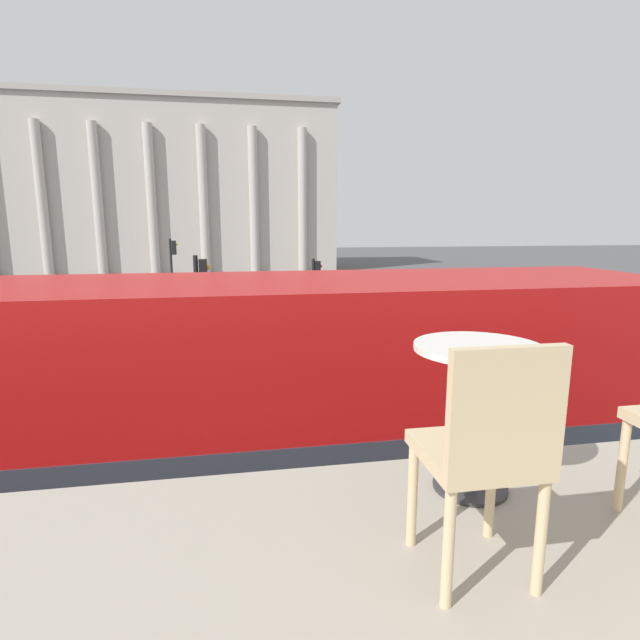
% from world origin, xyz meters
% --- Properties ---
extents(double_decker_bus, '(11.12, 2.67, 4.25)m').
position_xyz_m(double_decker_bus, '(-0.10, 3.49, 2.37)').
color(double_decker_bus, black).
rests_on(double_decker_bus, ground_plane).
extents(cafe_dining_table, '(0.60, 0.60, 0.73)m').
position_xyz_m(cafe_dining_table, '(1.15, -0.35, 4.17)').
color(cafe_dining_table, '#2D2D30').
rests_on(cafe_dining_table, cafe_floor_slab).
extents(cafe_chair_0, '(0.40, 0.40, 0.91)m').
position_xyz_m(cafe_chair_0, '(0.88, -0.96, 4.15)').
color(cafe_chair_0, '#D1B789').
rests_on(cafe_chair_0, cafe_floor_slab).
extents(plaza_building_left, '(36.57, 11.83, 16.98)m').
position_xyz_m(plaza_building_left, '(-7.26, 53.58, 8.49)').
color(plaza_building_left, '#BCB2A8').
rests_on(plaza_building_left, ground_plane).
extents(traffic_light_near, '(0.42, 0.24, 4.14)m').
position_xyz_m(traffic_light_near, '(-0.80, 10.44, 2.69)').
color(traffic_light_near, black).
rests_on(traffic_light_near, ground_plane).
extents(traffic_light_mid, '(0.42, 0.24, 3.56)m').
position_xyz_m(traffic_light_mid, '(3.26, 16.98, 2.34)').
color(traffic_light_mid, black).
rests_on(traffic_light_mid, ground_plane).
extents(traffic_light_far, '(0.42, 0.24, 4.18)m').
position_xyz_m(traffic_light_far, '(-2.92, 23.65, 2.71)').
color(traffic_light_far, black).
rests_on(traffic_light_far, ground_plane).
extents(car_black, '(4.20, 1.93, 1.35)m').
position_xyz_m(car_black, '(2.35, 21.58, 0.70)').
color(car_black, black).
rests_on(car_black, ground_plane).
extents(car_navy, '(4.20, 1.93, 1.35)m').
position_xyz_m(car_navy, '(-5.65, 23.76, 0.70)').
color(car_navy, black).
rests_on(car_navy, ground_plane).
extents(pedestrian_grey, '(0.32, 0.32, 1.61)m').
position_xyz_m(pedestrian_grey, '(0.58, 13.72, 0.92)').
color(pedestrian_grey, '#282B33').
rests_on(pedestrian_grey, ground_plane).
extents(pedestrian_yellow, '(0.32, 0.32, 1.81)m').
position_xyz_m(pedestrian_yellow, '(2.77, 26.72, 1.05)').
color(pedestrian_yellow, '#282B33').
rests_on(pedestrian_yellow, ground_plane).
extents(pedestrian_olive, '(0.32, 0.32, 1.80)m').
position_xyz_m(pedestrian_olive, '(3.24, 13.38, 1.04)').
color(pedestrian_olive, '#282B33').
rests_on(pedestrian_olive, ground_plane).
extents(pedestrian_white, '(0.32, 0.32, 1.65)m').
position_xyz_m(pedestrian_white, '(6.74, 19.11, 0.95)').
color(pedestrian_white, '#282B33').
rests_on(pedestrian_white, ground_plane).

